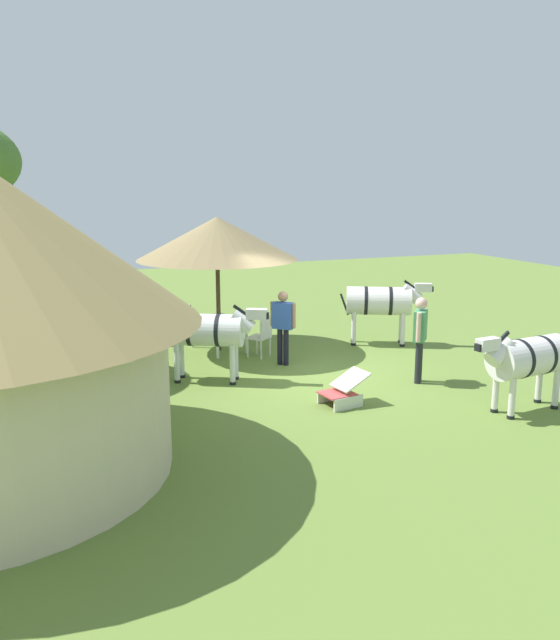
# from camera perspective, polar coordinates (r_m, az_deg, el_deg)

# --- Properties ---
(ground_plane) EXTENTS (36.00, 36.00, 0.00)m
(ground_plane) POSITION_cam_1_polar(r_m,az_deg,el_deg) (13.30, 3.34, -4.84)
(ground_plane) COLOR olive
(shade_umbrella) EXTENTS (3.68, 3.68, 3.11)m
(shade_umbrella) POSITION_cam_1_polar(r_m,az_deg,el_deg) (14.81, -5.60, 7.22)
(shade_umbrella) COLOR #4D3725
(shade_umbrella) RESTS_ON ground_plane
(patio_dining_table) EXTENTS (1.50, 1.16, 0.74)m
(patio_dining_table) POSITION_cam_1_polar(r_m,az_deg,el_deg) (15.10, -5.45, -0.26)
(patio_dining_table) COLOR silver
(patio_dining_table) RESTS_ON ground_plane
(patio_chair_west_end) EXTENTS (0.57, 0.58, 0.90)m
(patio_chair_west_end) POSITION_cam_1_polar(r_m,az_deg,el_deg) (16.03, -8.28, -0.10)
(patio_chair_west_end) COLOR silver
(patio_chair_west_end) RESTS_ON ground_plane
(patio_chair_near_hut) EXTENTS (0.60, 0.60, 0.90)m
(patio_chair_near_hut) POSITION_cam_1_polar(r_m,az_deg,el_deg) (14.46, -1.60, -1.30)
(patio_chair_near_hut) COLOR silver
(patio_chair_near_hut) RESTS_ON ground_plane
(guest_beside_umbrella) EXTENTS (0.45, 0.45, 1.61)m
(guest_beside_umbrella) POSITION_cam_1_polar(r_m,az_deg,el_deg) (13.74, 0.26, -0.09)
(guest_beside_umbrella) COLOR black
(guest_beside_umbrella) RESTS_ON ground_plane
(standing_watcher) EXTENTS (0.48, 0.46, 1.70)m
(standing_watcher) POSITION_cam_1_polar(r_m,az_deg,el_deg) (12.81, 12.31, -1.03)
(standing_watcher) COLOR black
(standing_watcher) RESTS_ON ground_plane
(striped_lounge_chair) EXTENTS (0.65, 0.89, 0.58)m
(striped_lounge_chair) POSITION_cam_1_polar(r_m,az_deg,el_deg) (11.51, 5.56, -6.28)
(striped_lounge_chair) COLOR #C04645
(striped_lounge_chair) RESTS_ON ground_plane
(zebra_nearest_camera) EXTENTS (1.27, 1.93, 1.56)m
(zebra_nearest_camera) POSITION_cam_1_polar(r_m,az_deg,el_deg) (12.66, -6.35, -0.98)
(zebra_nearest_camera) COLOR silver
(zebra_nearest_camera) RESTS_ON ground_plane
(zebra_by_umbrella) EXTENTS (0.80, 2.09, 1.48)m
(zebra_by_umbrella) POSITION_cam_1_polar(r_m,az_deg,el_deg) (11.73, 21.01, -3.18)
(zebra_by_umbrella) COLOR silver
(zebra_by_umbrella) RESTS_ON ground_plane
(zebra_toward_hut) EXTENTS (1.30, 2.02, 1.59)m
(zebra_toward_hut) POSITION_cam_1_polar(r_m,az_deg,el_deg) (15.72, 8.92, 1.62)
(zebra_toward_hut) COLOR silver
(zebra_toward_hut) RESTS_ON ground_plane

